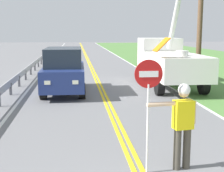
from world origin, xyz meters
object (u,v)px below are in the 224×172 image
at_px(stop_sign_paddle, 148,91).
at_px(oncoming_suv_nearest, 64,70).
at_px(flagger_worker, 183,121).
at_px(utility_pole_near, 201,3).
at_px(utility_bucket_truck, 168,59).

height_order(stop_sign_paddle, oncoming_suv_nearest, stop_sign_paddle).
distance_m(flagger_worker, oncoming_suv_nearest, 9.27).
xyz_separation_m(oncoming_suv_nearest, utility_pole_near, (7.38, 2.27, 3.33)).
bearing_deg(utility_pole_near, oncoming_suv_nearest, -162.92).
bearing_deg(flagger_worker, utility_pole_near, 67.23).
bearing_deg(stop_sign_paddle, utility_bucket_truck, 71.74).
xyz_separation_m(flagger_worker, utility_bucket_truck, (2.67, 10.27, 0.38)).
distance_m(flagger_worker, utility_pole_near, 12.53).
height_order(flagger_worker, utility_bucket_truck, utility_bucket_truck).
distance_m(flagger_worker, utility_bucket_truck, 10.62).
bearing_deg(utility_bucket_truck, utility_pole_near, 23.20).
distance_m(stop_sign_paddle, utility_bucket_truck, 10.94).
bearing_deg(utility_bucket_truck, flagger_worker, -104.55).
bearing_deg(utility_bucket_truck, oncoming_suv_nearest, -165.33).
relative_size(flagger_worker, oncoming_suv_nearest, 0.39).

